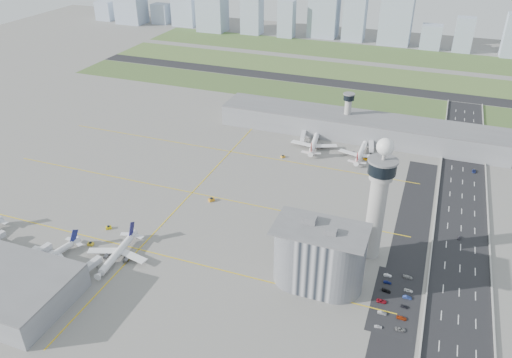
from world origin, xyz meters
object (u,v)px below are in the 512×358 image
(car_lot_0, at_px, (378,327))
(car_lot_6, at_px, (400,329))
(car_lot_9, at_px, (407,297))
(car_lot_7, at_px, (402,318))
(car_lot_2, at_px, (382,301))
(car_hw_1, at_px, (459,238))
(airplane_far_b, at_px, (361,150))
(car_hw_2, at_px, (474,171))
(tug_4, at_px, (283,156))
(car_lot_11, at_px, (408,277))
(airplane_far_a, at_px, (314,140))
(tug_2, at_px, (109,227))
(airplane_near_c, at_px, (116,251))
(car_lot_3, at_px, (386,291))
(car_lot_5, at_px, (388,275))
(car_lot_4, at_px, (387,282))
(tug_1, at_px, (91,244))
(secondary_tower, at_px, (348,110))
(jet_bridge_far_0, at_px, (304,134))
(jet_bridge_far_1, at_px, (371,144))
(jet_bridge_near_1, at_px, (28,262))
(control_tower, at_px, (378,195))
(car_lot_10, at_px, (408,291))
(admin_building, at_px, (319,256))
(airplane_near_b, at_px, (49,253))
(car_hw_4, at_px, (454,133))
(car_lot_1, at_px, (382,313))
(car_lot_8, at_px, (404,307))

(car_lot_0, bearing_deg, car_lot_6, -87.07)
(car_lot_9, bearing_deg, car_lot_7, 172.92)
(car_lot_2, relative_size, car_hw_1, 1.31)
(airplane_far_b, bearing_deg, car_hw_2, -87.24)
(car_lot_2, bearing_deg, tug_4, 33.55)
(car_lot_2, distance_m, car_hw_2, 148.82)
(car_lot_9, relative_size, car_lot_11, 0.91)
(airplane_far_a, distance_m, tug_2, 159.22)
(airplane_near_c, xyz_separation_m, car_lot_3, (129.30, 23.49, -4.75))
(car_lot_7, bearing_deg, car_lot_5, 20.63)
(car_lot_11, bearing_deg, airplane_near_c, 105.72)
(car_lot_4, bearing_deg, car_lot_11, -50.72)
(airplane_near_c, height_order, car_lot_9, airplane_near_c)
(car_lot_2, height_order, car_lot_4, car_lot_4)
(airplane_near_c, distance_m, car_lot_2, 129.29)
(car_hw_1, bearing_deg, tug_4, 161.24)
(car_lot_4, xyz_separation_m, car_hw_2, (38.50, 129.96, 0.02))
(tug_1, xyz_separation_m, car_lot_9, (158.42, 17.30, -0.22))
(airplane_far_a, xyz_separation_m, car_lot_6, (78.75, -157.26, -4.95))
(tug_4, height_order, car_lot_7, tug_4)
(secondary_tower, relative_size, car_lot_5, 8.59)
(tug_2, relative_size, tug_4, 1.06)
(jet_bridge_far_0, height_order, jet_bridge_far_1, same)
(jet_bridge_near_1, xyz_separation_m, car_hw_2, (204.74, 179.73, -2.20))
(car_lot_2, distance_m, car_lot_7, 12.03)
(control_tower, height_order, tug_1, control_tower)
(car_hw_1, bearing_deg, car_lot_10, -105.00)
(car_lot_0, distance_m, car_lot_9, 24.21)
(airplane_far_a, distance_m, car_lot_3, 152.60)
(tug_1, relative_size, car_hw_2, 0.64)
(admin_building, bearing_deg, control_tower, 56.30)
(tug_1, height_order, car_hw_2, tug_1)
(airplane_far_b, xyz_separation_m, tug_1, (-113.26, -150.52, -4.20))
(airplane_near_b, relative_size, car_lot_3, 8.25)
(car_lot_4, xyz_separation_m, car_lot_6, (9.05, -27.76, -0.03))
(airplane_near_b, bearing_deg, car_lot_5, 120.64)
(jet_bridge_far_1, bearing_deg, car_hw_4, 119.88)
(tug_1, height_order, tug_2, tug_2)
(airplane_far_a, xyz_separation_m, car_hw_4, (94.12, 60.24, -4.98))
(car_lot_1, height_order, car_lot_6, car_lot_1)
(tug_2, distance_m, car_lot_7, 157.79)
(tug_2, xyz_separation_m, car_lot_8, (157.73, -4.67, -0.33))
(airplane_near_c, xyz_separation_m, jet_bridge_near_1, (-37.27, -20.28, -2.50))
(tug_1, distance_m, car_lot_9, 159.36)
(jet_bridge_near_1, height_order, car_lot_9, jet_bridge_near_1)
(car_hw_1, bearing_deg, airplane_near_c, -146.60)
(car_lot_10, xyz_separation_m, car_hw_1, (20.93, 51.19, 0.01))
(car_lot_3, height_order, car_lot_11, car_lot_11)
(car_lot_3, distance_m, car_lot_5, 11.00)
(admin_building, distance_m, car_lot_3, 35.15)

